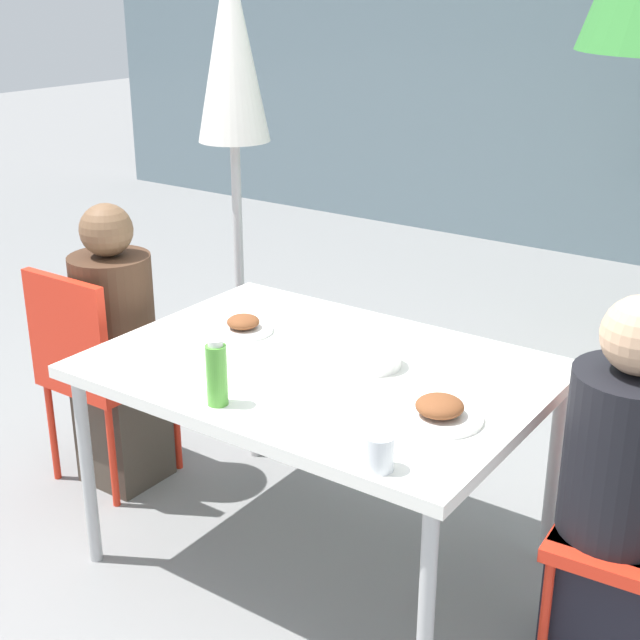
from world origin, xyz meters
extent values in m
plane|color=gray|center=(0.00, 0.00, 0.00)|extent=(24.00, 24.00, 0.00)
cube|color=white|center=(0.00, 0.00, 0.71)|extent=(1.39, 0.99, 0.04)
cylinder|color=#B7B7B7|center=(-0.63, -0.44, 0.35)|extent=(0.04, 0.04, 0.69)
cylinder|color=#B7B7B7|center=(0.63, -0.44, 0.35)|extent=(0.04, 0.04, 0.69)
cylinder|color=#B7B7B7|center=(-0.63, 0.44, 0.35)|extent=(0.04, 0.04, 0.69)
cylinder|color=#B7B7B7|center=(0.63, 0.44, 0.35)|extent=(0.04, 0.04, 0.69)
cube|color=red|center=(-0.99, 0.01, 0.44)|extent=(0.40, 0.40, 0.04)
cube|color=red|center=(-1.00, -0.18, 0.67)|extent=(0.40, 0.04, 0.42)
cylinder|color=red|center=(-1.16, 0.18, 0.21)|extent=(0.03, 0.03, 0.42)
cylinder|color=red|center=(-0.82, 0.18, 0.21)|extent=(0.03, 0.03, 0.42)
cylinder|color=red|center=(-1.17, -0.16, 0.21)|extent=(0.03, 0.03, 0.42)
cylinder|color=red|center=(-0.83, -0.16, 0.21)|extent=(0.03, 0.03, 0.42)
cube|color=#473D33|center=(-0.94, 0.01, 0.23)|extent=(0.27, 0.27, 0.46)
cylinder|color=#472D1E|center=(-0.94, 0.01, 0.69)|extent=(0.30, 0.30, 0.46)
sphere|color=brown|center=(-0.94, 0.01, 1.02)|extent=(0.19, 0.19, 0.19)
cube|color=red|center=(0.99, 0.06, 0.44)|extent=(0.42, 0.42, 0.04)
cylinder|color=red|center=(0.84, -0.12, 0.21)|extent=(0.03, 0.03, 0.42)
cylinder|color=red|center=(0.81, 0.22, 0.21)|extent=(0.03, 0.03, 0.42)
cube|color=black|center=(0.94, 0.06, 0.23)|extent=(0.31, 0.31, 0.46)
cylinder|color=black|center=(0.94, 0.06, 0.69)|extent=(0.32, 0.32, 0.47)
cylinder|color=#333333|center=(-1.08, 0.89, 0.03)|extent=(0.36, 0.36, 0.05)
cylinder|color=#BCBCBC|center=(-1.08, 0.89, 1.00)|extent=(0.04, 0.04, 2.01)
cone|color=silver|center=(-1.08, 0.89, 1.60)|extent=(0.31, 0.31, 0.80)
cylinder|color=white|center=(-0.37, 0.08, 0.74)|extent=(0.20, 0.20, 0.01)
ellipsoid|color=brown|center=(-0.37, 0.08, 0.77)|extent=(0.11, 0.11, 0.04)
cylinder|color=white|center=(0.48, -0.12, 0.74)|extent=(0.24, 0.24, 0.01)
ellipsoid|color=brown|center=(0.48, -0.12, 0.77)|extent=(0.13, 0.13, 0.05)
cylinder|color=#51A338|center=(-0.08, -0.39, 0.82)|extent=(0.06, 0.06, 0.18)
cylinder|color=white|center=(-0.08, -0.39, 0.92)|extent=(0.04, 0.04, 0.02)
cylinder|color=white|center=(0.48, -0.44, 0.78)|extent=(0.07, 0.07, 0.09)
cylinder|color=white|center=(0.15, 0.08, 0.76)|extent=(0.17, 0.17, 0.06)
camera|label=1|loc=(1.46, -2.10, 1.87)|focal=50.00mm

